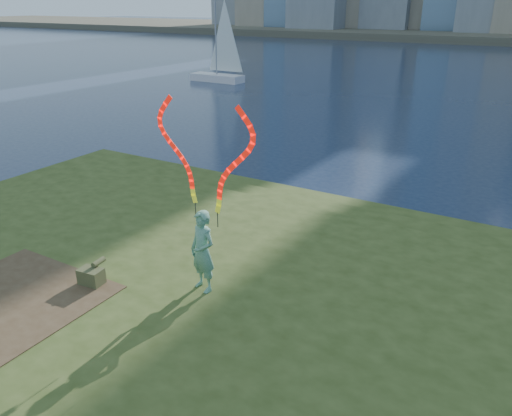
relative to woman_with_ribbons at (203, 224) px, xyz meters
The scene contains 6 objects.
ground 2.51m from the woman_with_ribbons, 130.27° to the left, with size 320.00×320.00×0.00m, color #1B2844.
grassy_knoll 2.44m from the woman_with_ribbons, 119.68° to the right, with size 20.00×18.00×0.80m.
dirt_patch 4.00m from the woman_with_ribbons, 142.63° to the right, with size 3.20×3.00×0.02m, color #47331E.
woman_with_ribbons is the anchor object (origin of this frame).
canvas_bag 2.61m from the woman_with_ribbons, 153.45° to the right, with size 0.51×0.58×0.46m.
sailboat 32.92m from the woman_with_ribbons, 124.16° to the left, with size 4.78×1.53×7.23m.
Camera 1 is at (6.03, -7.78, 6.11)m, focal length 35.00 mm.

